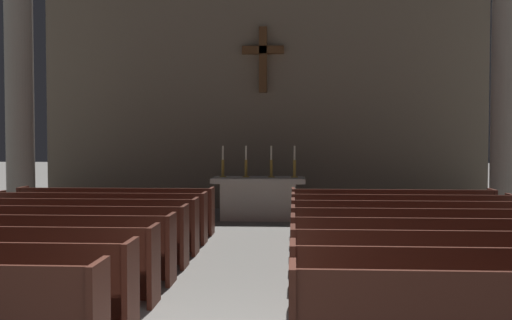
% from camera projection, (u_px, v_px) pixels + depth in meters
% --- Properties ---
extents(pew_left_row_4, '(3.97, 0.50, 0.95)m').
position_uv_depth(pew_left_row_4, '(29.00, 248.00, 8.57)').
color(pew_left_row_4, '#4C2319').
rests_on(pew_left_row_4, ground).
extents(pew_left_row_5, '(3.97, 0.50, 0.95)m').
position_uv_depth(pew_left_row_5, '(58.00, 235.00, 9.62)').
color(pew_left_row_5, '#4C2319').
rests_on(pew_left_row_5, ground).
extents(pew_left_row_6, '(3.97, 0.50, 0.95)m').
position_uv_depth(pew_left_row_6, '(81.00, 225.00, 10.67)').
color(pew_left_row_6, '#4C2319').
rests_on(pew_left_row_6, ground).
extents(pew_left_row_7, '(3.97, 0.50, 0.95)m').
position_uv_depth(pew_left_row_7, '(100.00, 217.00, 11.71)').
color(pew_left_row_7, '#4C2319').
rests_on(pew_left_row_7, ground).
extents(pew_left_row_8, '(3.97, 0.50, 0.95)m').
position_uv_depth(pew_left_row_8, '(116.00, 210.00, 12.76)').
color(pew_left_row_8, '#4C2319').
rests_on(pew_left_row_8, ground).
extents(pew_right_row_2, '(3.97, 0.50, 0.95)m').
position_uv_depth(pew_right_row_2, '(492.00, 292.00, 6.14)').
color(pew_right_row_2, '#4C2319').
rests_on(pew_right_row_2, ground).
extents(pew_right_row_3, '(3.97, 0.50, 0.95)m').
position_uv_depth(pew_right_row_3, '(463.00, 269.00, 7.19)').
color(pew_right_row_3, '#4C2319').
rests_on(pew_right_row_3, ground).
extents(pew_right_row_4, '(3.97, 0.50, 0.95)m').
position_uv_depth(pew_right_row_4, '(442.00, 252.00, 8.24)').
color(pew_right_row_4, '#4C2319').
rests_on(pew_right_row_4, ground).
extents(pew_right_row_5, '(3.97, 0.50, 0.95)m').
position_uv_depth(pew_right_row_5, '(425.00, 239.00, 9.29)').
color(pew_right_row_5, '#4C2319').
rests_on(pew_right_row_5, ground).
extents(pew_right_row_6, '(3.97, 0.50, 0.95)m').
position_uv_depth(pew_right_row_6, '(412.00, 228.00, 10.33)').
color(pew_right_row_6, '#4C2319').
rests_on(pew_right_row_6, ground).
extents(pew_right_row_7, '(3.97, 0.50, 0.95)m').
position_uv_depth(pew_right_row_7, '(401.00, 220.00, 11.38)').
color(pew_right_row_7, '#4C2319').
rests_on(pew_right_row_7, ground).
extents(pew_right_row_8, '(3.97, 0.50, 0.95)m').
position_uv_depth(pew_right_row_8, '(392.00, 212.00, 12.43)').
color(pew_right_row_8, '#4C2319').
rests_on(pew_right_row_8, ground).
extents(column_left_second, '(0.96, 0.96, 6.56)m').
position_uv_depth(column_left_second, '(19.00, 84.00, 14.49)').
color(column_left_second, '#9E998E').
rests_on(column_left_second, ground).
extents(column_right_second, '(0.96, 0.96, 6.56)m').
position_uv_depth(column_right_second, '(506.00, 81.00, 13.83)').
color(column_right_second, '#9E998E').
rests_on(column_right_second, ground).
extents(altar, '(2.20, 0.90, 1.01)m').
position_uv_depth(altar, '(259.00, 197.00, 14.88)').
color(altar, '#BCB7AD').
rests_on(altar, ground).
extents(candlestick_outer_left, '(0.16, 0.16, 0.75)m').
position_uv_depth(candlestick_outer_left, '(223.00, 167.00, 14.90)').
color(candlestick_outer_left, '#B79338').
rests_on(candlestick_outer_left, altar).
extents(candlestick_inner_left, '(0.16, 0.16, 0.75)m').
position_uv_depth(candlestick_inner_left, '(246.00, 167.00, 14.87)').
color(candlestick_inner_left, '#B79338').
rests_on(candlestick_inner_left, altar).
extents(candlestick_inner_right, '(0.16, 0.16, 0.75)m').
position_uv_depth(candlestick_inner_right, '(271.00, 167.00, 14.83)').
color(candlestick_inner_right, '#B79338').
rests_on(candlestick_inner_right, altar).
extents(candlestick_outer_right, '(0.16, 0.16, 0.75)m').
position_uv_depth(candlestick_outer_right, '(295.00, 167.00, 14.80)').
color(candlestick_outer_right, '#B79338').
rests_on(candlestick_outer_right, altar).
extents(apse_with_cross, '(12.03, 0.46, 7.33)m').
position_uv_depth(apse_with_cross, '(263.00, 74.00, 17.14)').
color(apse_with_cross, gray).
rests_on(apse_with_cross, ground).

